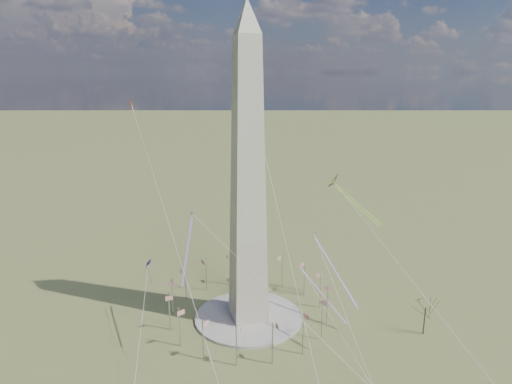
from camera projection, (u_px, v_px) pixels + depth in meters
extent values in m
plane|color=#555E2F|center=(248.00, 318.00, 153.57)|extent=(2000.00, 2000.00, 0.00)
cylinder|color=#A9A39B|center=(248.00, 317.00, 153.47)|extent=(36.00, 36.00, 0.80)
pyramid|color=#BCB7A5|center=(247.00, 15.00, 129.29)|extent=(9.90, 9.90, 10.00)
cylinder|color=#B6B8BD|center=(320.00, 291.00, 158.88)|extent=(0.36, 0.36, 13.00)
cube|color=#AE2B17|center=(319.00, 275.00, 158.75)|extent=(2.40, 0.08, 1.50)
cylinder|color=#B6B8BD|center=(304.00, 279.00, 167.60)|extent=(0.36, 0.36, 13.00)
cube|color=#AE2B17|center=(302.00, 265.00, 167.24)|extent=(2.25, 0.99, 1.50)
cylinder|color=#B6B8BD|center=(282.00, 272.00, 173.93)|extent=(0.36, 0.36, 13.00)
cube|color=#AE2B17|center=(279.00, 258.00, 173.20)|extent=(1.75, 1.75, 1.50)
cylinder|color=#B6B8BD|center=(257.00, 268.00, 176.92)|extent=(0.36, 0.36, 13.00)
cube|color=#AE2B17|center=(254.00, 256.00, 175.71)|extent=(0.99, 2.25, 1.50)
cylinder|color=#B6B8BD|center=(231.00, 269.00, 176.10)|extent=(0.36, 0.36, 13.00)
cube|color=#AE2B17|center=(227.00, 257.00, 174.40)|extent=(0.08, 2.40, 1.50)
cylinder|color=#B6B8BD|center=(206.00, 274.00, 171.59)|extent=(0.36, 0.36, 13.00)
cube|color=#AE2B17|center=(203.00, 262.00, 169.47)|extent=(0.99, 2.25, 1.50)
cylinder|color=#B6B8BD|center=(186.00, 284.00, 164.10)|extent=(0.36, 0.36, 13.00)
cube|color=#AE2B17|center=(183.00, 271.00, 161.65)|extent=(1.75, 1.75, 1.50)
cylinder|color=#B6B8BD|center=(172.00, 296.00, 154.75)|extent=(0.36, 0.36, 13.00)
cube|color=#AE2B17|center=(171.00, 284.00, 152.16)|extent=(2.25, 0.99, 1.50)
cylinder|color=#B6B8BD|center=(170.00, 311.00, 144.97)|extent=(0.36, 0.36, 13.00)
cube|color=#AE2B17|center=(169.00, 298.00, 142.42)|extent=(2.40, 0.08, 1.50)
cylinder|color=#B6B8BD|center=(180.00, 327.00, 136.25)|extent=(0.36, 0.36, 13.00)
cube|color=#AE2B17|center=(181.00, 313.00, 133.92)|extent=(2.25, 0.99, 1.50)
cylinder|color=#B6B8BD|center=(203.00, 339.00, 129.92)|extent=(0.36, 0.36, 13.00)
cube|color=#AE2B17|center=(206.00, 324.00, 127.96)|extent=(1.75, 1.75, 1.50)
cylinder|color=#B6B8BD|center=(236.00, 345.00, 126.93)|extent=(0.36, 0.36, 13.00)
cube|color=#AE2B17|center=(241.00, 329.00, 125.45)|extent=(0.99, 2.25, 1.50)
cylinder|color=#B6B8BD|center=(272.00, 344.00, 127.76)|extent=(0.36, 0.36, 13.00)
cube|color=#AE2B17|center=(277.00, 326.00, 126.76)|extent=(0.08, 2.40, 1.50)
cylinder|color=#B6B8BD|center=(303.00, 334.00, 132.26)|extent=(0.36, 0.36, 13.00)
cube|color=#AE2B17|center=(307.00, 317.00, 131.70)|extent=(0.99, 2.25, 1.50)
cylinder|color=#B6B8BD|center=(322.00, 320.00, 139.75)|extent=(0.36, 0.36, 13.00)
cube|color=#AE2B17|center=(324.00, 303.00, 139.51)|extent=(1.75, 1.75, 1.50)
cylinder|color=#B6B8BD|center=(327.00, 305.00, 149.10)|extent=(0.36, 0.36, 13.00)
cube|color=#AE2B17|center=(328.00, 288.00, 149.01)|extent=(2.25, 0.99, 1.50)
cylinder|color=#3F3626|center=(424.00, 321.00, 143.10)|extent=(0.41, 0.41, 9.23)
cube|color=yellow|center=(359.00, 204.00, 159.56)|extent=(11.84, 13.07, 12.05)
cube|color=yellow|center=(357.00, 206.00, 157.75)|extent=(11.84, 13.07, 12.05)
cube|color=navy|center=(148.00, 263.00, 147.99)|extent=(1.97, 3.02, 2.37)
cube|color=red|center=(149.00, 274.00, 148.98)|extent=(1.82, 2.69, 8.20)
cube|color=red|center=(335.00, 271.00, 136.18)|extent=(4.75, 22.05, 13.99)
cube|color=red|center=(187.00, 250.00, 132.97)|extent=(6.67, 20.31, 13.18)
cube|color=red|center=(323.00, 295.00, 150.94)|extent=(9.39, 18.32, 12.60)
cube|color=#EF411C|center=(131.00, 101.00, 157.50)|extent=(1.03, 1.70, 1.44)
cube|color=#EF411C|center=(131.00, 106.00, 157.90)|extent=(0.68, 1.24, 3.29)
cube|color=white|center=(247.00, 78.00, 177.26)|extent=(1.36, 1.36, 1.44)
cube|color=white|center=(247.00, 82.00, 177.65)|extent=(0.32, 1.25, 3.28)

